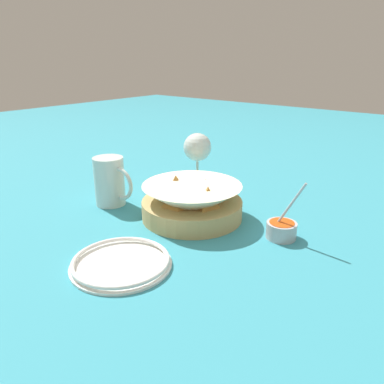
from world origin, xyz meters
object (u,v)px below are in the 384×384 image
at_px(sauce_cup, 281,229).
at_px(beer_mug, 110,183).
at_px(food_basket, 192,203).
at_px(side_plate, 121,262).
at_px(wine_glass, 197,149).

bearing_deg(sauce_cup, beer_mug, -166.58).
bearing_deg(food_basket, beer_mug, -163.20).
bearing_deg(side_plate, sauce_cup, 58.73).
bearing_deg(wine_glass, food_basket, -55.11).
bearing_deg(food_basket, wine_glass, 124.89).
bearing_deg(wine_glass, beer_mug, -113.83).
relative_size(food_basket, wine_glass, 1.45).
distance_m(sauce_cup, side_plate, 0.33).
bearing_deg(side_plate, beer_mug, 143.62).
relative_size(food_basket, side_plate, 1.27).
bearing_deg(beer_mug, food_basket, 16.80).
bearing_deg(sauce_cup, side_plate, -121.27).
distance_m(food_basket, beer_mug, 0.22).
height_order(food_basket, wine_glass, wine_glass).
bearing_deg(sauce_cup, food_basket, -170.11).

